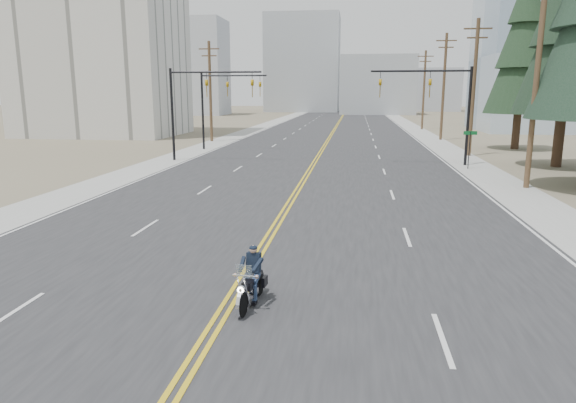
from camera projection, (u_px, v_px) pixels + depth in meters
The scene contains 23 objects.
road at pixel (335, 129), 75.63m from camera, with size 20.00×200.00×0.01m, color #303033.
sidewalk_left at pixel (258, 128), 77.09m from camera, with size 3.00×200.00×0.01m, color #A5A5A0.
sidewalk_right at pixel (415, 129), 74.16m from camera, with size 3.00×200.00×0.01m, color #A5A5A0.
traffic_mast_left at pixel (197, 96), 38.89m from camera, with size 7.10×0.26×7.00m.
traffic_mast_right at pixel (440, 96), 36.60m from camera, with size 7.10×0.26×7.00m.
traffic_mast_far at pixel (220, 96), 46.70m from camera, with size 6.10×0.26×7.00m.
street_sign at pixel (470, 143), 35.08m from camera, with size 0.90×0.06×2.62m.
utility_pole_b at pixel (537, 77), 27.21m from camera, with size 2.20×0.30×11.50m.
utility_pole_c at pixel (474, 86), 41.81m from camera, with size 2.20×0.30×11.00m.
utility_pole_d at pixel (444, 85), 56.30m from camera, with size 2.20×0.30×11.50m.
utility_pole_e at pixel (424, 89), 72.84m from camera, with size 2.20×0.30×11.00m.
utility_pole_left at pixel (210, 90), 54.74m from camera, with size 2.20×0.30×10.50m.
apartment_block at pixel (99, 9), 61.53m from camera, with size 18.00×14.00×30.00m, color silver.
glass_building at pixel (573, 56), 69.47m from camera, with size 24.00×16.00×20.00m, color #9EB5CC.
haze_bldg_a at pixel (196, 68), 121.44m from camera, with size 14.00×12.00×22.00m, color #B7BCC6.
haze_bldg_b at pixel (377, 85), 126.49m from camera, with size 18.00×14.00×14.00m, color #ADB2B7.
haze_bldg_c at pixel (535, 74), 107.45m from camera, with size 16.00×12.00×18.00m, color #B7BCC6.
haze_bldg_d at pixel (303, 64), 142.34m from camera, with size 20.00×15.00×26.00m, color #ADB2B7.
haze_bldg_e at pixel (433, 90), 148.78m from camera, with size 14.00×14.00×12.00m, color #B7BCC6.
haze_bldg_f at pixel (159, 82), 138.52m from camera, with size 12.00×12.00×16.00m, color #ADB2B7.
motorcyclist at pixel (251, 277), 12.61m from camera, with size 0.81×1.89×1.48m, color black, non-canonical shape.
conifer_tall at pixel (573, 9), 34.48m from camera, with size 6.72×6.72×18.66m.
conifer_far at pixel (524, 44), 46.25m from camera, with size 6.20×6.20×16.61m.
Camera 1 is at (3.04, -6.47, 5.18)m, focal length 32.00 mm.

